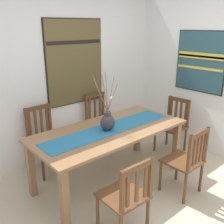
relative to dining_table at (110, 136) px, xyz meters
name	(u,v)px	position (x,y,z in m)	size (l,w,h in m)	color
ground_plane	(151,207)	(0.02, -0.72, -0.68)	(6.40, 6.40, 0.03)	beige
wall_back	(62,72)	(0.02, 1.14, 0.69)	(6.40, 0.12, 2.70)	silver
dining_table	(110,136)	(0.00, 0.00, 0.00)	(2.03, 0.94, 0.76)	#8E6642
table_runner	(110,129)	(0.00, 0.00, 0.10)	(1.86, 0.36, 0.01)	#236B93
centerpiece_vase	(108,121)	(-0.05, -0.01, 0.22)	(0.27, 0.40, 0.73)	#333338
chair_0	(100,122)	(0.50, 0.84, -0.18)	(0.43, 0.43, 0.95)	brown
chair_1	(173,124)	(1.39, 0.00, -0.20)	(0.45, 0.45, 0.89)	brown
chair_2	(44,139)	(-0.52, 0.84, -0.18)	(0.43, 0.43, 0.95)	brown
chair_3	(126,196)	(-0.50, -0.83, -0.21)	(0.43, 0.43, 0.87)	brown
chair_4	(187,160)	(0.52, -0.83, -0.19)	(0.43, 0.43, 0.89)	brown
painting_on_back_wall	(75,62)	(0.21, 1.07, 0.82)	(1.01, 0.05, 1.29)	black
painting_on_side_wall	(201,62)	(1.81, -0.12, 0.81)	(0.05, 0.86, 0.97)	black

